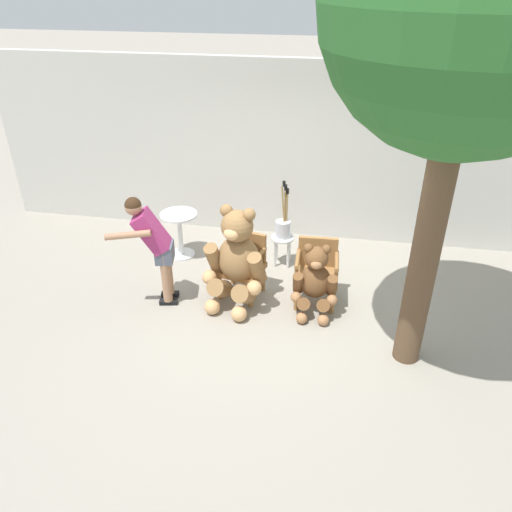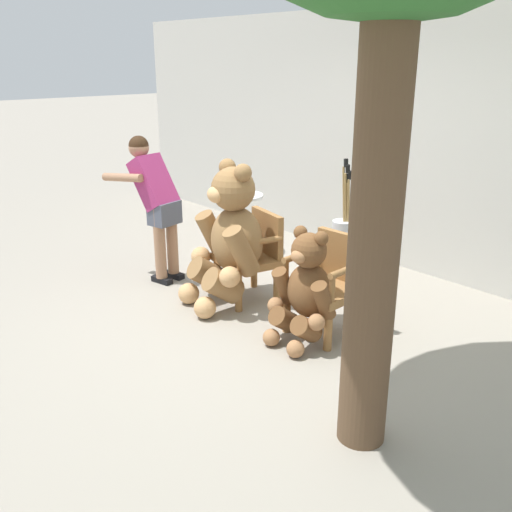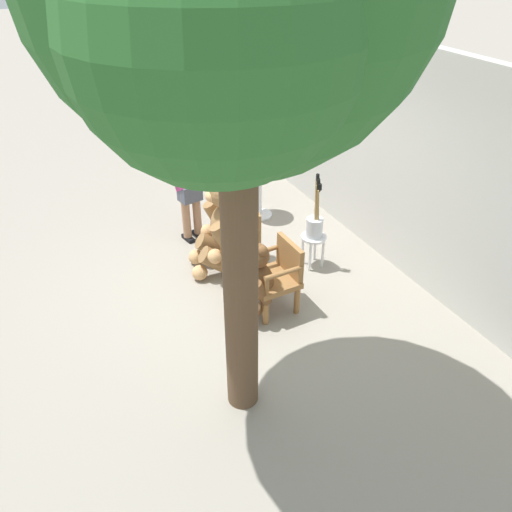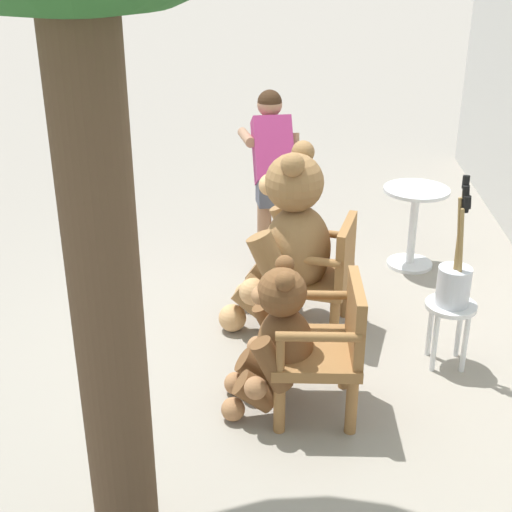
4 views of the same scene
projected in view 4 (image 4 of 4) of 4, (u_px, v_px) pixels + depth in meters
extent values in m
plane|color=gray|center=(253.00, 361.00, 4.92)|extent=(60.00, 60.00, 0.00)
cube|color=olive|center=(313.00, 278.00, 5.18)|extent=(0.66, 0.63, 0.07)
cylinder|color=olive|center=(292.00, 287.00, 5.53)|extent=(0.07, 0.07, 0.37)
cylinder|color=olive|center=(277.00, 315.00, 5.13)|extent=(0.07, 0.07, 0.37)
cylinder|color=olive|center=(345.00, 294.00, 5.42)|extent=(0.07, 0.07, 0.37)
cylinder|color=olive|center=(334.00, 323.00, 5.02)|extent=(0.07, 0.07, 0.37)
cube|color=olive|center=(346.00, 251.00, 5.02)|extent=(0.52, 0.17, 0.42)
cylinder|color=olive|center=(321.00, 233.00, 5.30)|extent=(0.16, 0.48, 0.06)
cylinder|color=olive|center=(293.00, 243.00, 5.40)|extent=(0.05, 0.05, 0.22)
cylinder|color=olive|center=(307.00, 260.00, 4.86)|extent=(0.16, 0.48, 0.06)
cylinder|color=olive|center=(277.00, 271.00, 4.96)|extent=(0.05, 0.05, 0.22)
cube|color=olive|center=(315.00, 352.00, 4.27)|extent=(0.58, 0.54, 0.07)
cylinder|color=olive|center=(279.00, 362.00, 4.58)|extent=(0.07, 0.07, 0.37)
cylinder|color=olive|center=(279.00, 405.00, 4.16)|extent=(0.07, 0.07, 0.37)
cylinder|color=olive|center=(345.00, 362.00, 4.57)|extent=(0.07, 0.07, 0.37)
cylinder|color=olive|center=(351.00, 406.00, 4.15)|extent=(0.07, 0.07, 0.37)
cube|color=olive|center=(356.00, 317.00, 4.16)|extent=(0.52, 0.08, 0.42)
cylinder|color=olive|center=(314.00, 295.00, 4.39)|extent=(0.07, 0.48, 0.06)
cylinder|color=olive|center=(280.00, 310.00, 4.44)|extent=(0.05, 0.05, 0.22)
cylinder|color=olive|center=(319.00, 337.00, 3.94)|extent=(0.07, 0.48, 0.06)
cylinder|color=olive|center=(280.00, 353.00, 3.99)|extent=(0.05, 0.05, 0.22)
ellipsoid|color=olive|center=(297.00, 249.00, 5.10)|extent=(0.65, 0.59, 0.65)
sphere|color=olive|center=(294.00, 183.00, 4.90)|extent=(0.41, 0.41, 0.41)
ellipsoid|color=tan|center=(270.00, 185.00, 4.96)|extent=(0.22, 0.19, 0.15)
sphere|color=black|center=(270.00, 183.00, 4.95)|extent=(0.06, 0.06, 0.06)
sphere|color=olive|center=(303.00, 152.00, 4.96)|extent=(0.16, 0.16, 0.16)
sphere|color=olive|center=(293.00, 165.00, 4.69)|extent=(0.16, 0.16, 0.16)
cylinder|color=olive|center=(292.00, 232.00, 5.39)|extent=(0.26, 0.39, 0.49)
sphere|color=tan|center=(276.00, 256.00, 5.53)|extent=(0.19, 0.19, 0.19)
cylinder|color=olive|center=(272.00, 265.00, 4.86)|extent=(0.26, 0.39, 0.49)
sphere|color=tan|center=(253.00, 292.00, 4.97)|extent=(0.19, 0.19, 0.19)
cylinder|color=olive|center=(271.00, 279.00, 5.46)|extent=(0.32, 0.45, 0.38)
sphere|color=tan|center=(247.00, 295.00, 5.59)|extent=(0.21, 0.21, 0.21)
cylinder|color=olive|center=(258.00, 300.00, 5.15)|extent=(0.32, 0.45, 0.38)
sphere|color=tan|center=(232.00, 318.00, 5.26)|extent=(0.21, 0.21, 0.21)
ellipsoid|color=brown|center=(285.00, 345.00, 4.26)|extent=(0.41, 0.35, 0.46)
sphere|color=brown|center=(282.00, 292.00, 4.12)|extent=(0.29, 0.29, 0.29)
ellipsoid|color=#A47148|center=(260.00, 295.00, 4.13)|extent=(0.14, 0.11, 0.11)
sphere|color=black|center=(260.00, 294.00, 4.13)|extent=(0.04, 0.04, 0.04)
sphere|color=brown|center=(285.00, 265.00, 4.16)|extent=(0.12, 0.12, 0.12)
sphere|color=brown|center=(285.00, 281.00, 3.96)|extent=(0.12, 0.12, 0.12)
cylinder|color=brown|center=(272.00, 327.00, 4.46)|extent=(0.14, 0.26, 0.35)
sphere|color=#A47148|center=(257.00, 347.00, 4.54)|extent=(0.14, 0.14, 0.14)
cylinder|color=brown|center=(272.00, 365.00, 4.07)|extent=(0.14, 0.26, 0.35)
sphere|color=#A47148|center=(256.00, 388.00, 4.12)|extent=(0.14, 0.14, 0.14)
cylinder|color=brown|center=(257.00, 368.00, 4.48)|extent=(0.18, 0.29, 0.27)
sphere|color=#A47148|center=(235.00, 383.00, 4.55)|extent=(0.15, 0.15, 0.15)
cylinder|color=brown|center=(256.00, 391.00, 4.26)|extent=(0.18, 0.29, 0.27)
sphere|color=#A47148|center=(233.00, 409.00, 4.30)|extent=(0.15, 0.15, 0.15)
cube|color=black|center=(284.00, 268.00, 6.22)|extent=(0.25, 0.14, 0.06)
cylinder|color=#A37556|center=(285.00, 221.00, 6.04)|extent=(0.12, 0.12, 0.82)
cube|color=black|center=(264.00, 269.00, 6.20)|extent=(0.25, 0.14, 0.06)
cylinder|color=#A37556|center=(264.00, 222.00, 6.01)|extent=(0.12, 0.12, 0.82)
cube|color=#4C5160|center=(275.00, 190.00, 5.91)|extent=(0.28, 0.34, 0.24)
cube|color=#9E2D66|center=(273.00, 150.00, 5.91)|extent=(0.50, 0.40, 0.57)
sphere|color=#A37556|center=(270.00, 104.00, 5.93)|extent=(0.21, 0.21, 0.21)
sphere|color=#382314|center=(270.00, 102.00, 5.93)|extent=(0.21, 0.21, 0.21)
cylinder|color=#A37556|center=(246.00, 137.00, 6.09)|extent=(0.57, 0.20, 0.14)
cylinder|color=#A37556|center=(295.00, 163.00, 5.98)|extent=(0.22, 0.13, 0.50)
cylinder|color=silver|center=(451.00, 306.00, 4.72)|extent=(0.34, 0.34, 0.03)
cylinder|color=silver|center=(465.00, 344.00, 4.72)|extent=(0.04, 0.04, 0.43)
cylinder|color=silver|center=(459.00, 329.00, 4.90)|extent=(0.04, 0.04, 0.43)
cylinder|color=silver|center=(435.00, 343.00, 4.73)|extent=(0.04, 0.04, 0.43)
cylinder|color=silver|center=(430.00, 328.00, 4.91)|extent=(0.04, 0.04, 0.43)
cylinder|color=silver|center=(454.00, 286.00, 4.66)|extent=(0.22, 0.22, 0.26)
cylinder|color=#997A47|center=(459.00, 254.00, 4.54)|extent=(0.03, 0.06, 0.58)
cylinder|color=black|center=(465.00, 206.00, 4.40)|extent=(0.04, 0.05, 0.08)
cylinder|color=#997A47|center=(459.00, 248.00, 4.52)|extent=(0.03, 0.08, 0.67)
cylinder|color=black|center=(466.00, 192.00, 4.36)|extent=(0.05, 0.05, 0.08)
cylinder|color=#997A47|center=(458.00, 242.00, 4.53)|extent=(0.09, 0.03, 0.73)
cylinder|color=black|center=(466.00, 182.00, 4.36)|extent=(0.05, 0.05, 0.08)
cylinder|color=#997A47|center=(461.00, 254.00, 4.51)|extent=(0.03, 0.07, 0.61)
cylinder|color=black|center=(468.00, 202.00, 4.36)|extent=(0.05, 0.05, 0.08)
cylinder|color=silver|center=(417.00, 190.00, 6.05)|extent=(0.56, 0.56, 0.03)
cylinder|color=silver|center=(413.00, 229.00, 6.19)|extent=(0.07, 0.07, 0.69)
cylinder|color=silver|center=(409.00, 263.00, 6.33)|extent=(0.40, 0.40, 0.03)
cylinder|color=brown|center=(102.00, 263.00, 2.84)|extent=(0.30, 0.30, 2.99)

